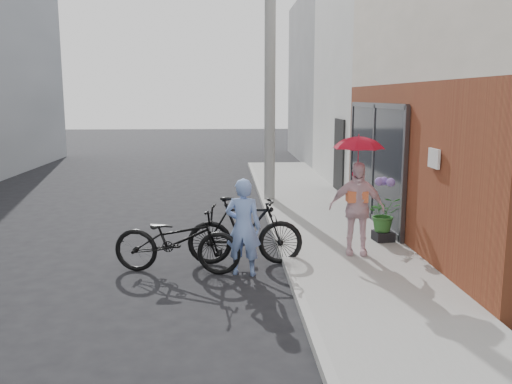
{
  "coord_description": "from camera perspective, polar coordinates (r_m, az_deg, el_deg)",
  "views": [
    {
      "loc": [
        -0.05,
        -7.91,
        2.75
      ],
      "look_at": [
        0.49,
        1.46,
        1.1
      ],
      "focal_mm": 38.0,
      "sensor_mm": 36.0,
      "label": 1
    }
  ],
  "objects": [
    {
      "name": "officer",
      "position": [
        8.4,
        -1.35,
        -3.71
      ],
      "size": [
        0.62,
        0.47,
        1.53
      ],
      "primitive_type": "imported",
      "rotation": [
        0.0,
        0.0,
        2.94
      ],
      "color": "#7998D8",
      "rests_on": "ground"
    },
    {
      "name": "plaster_building",
      "position": [
        18.42,
        20.34,
        11.68
      ],
      "size": [
        8.0,
        6.0,
        7.0
      ],
      "primitive_type": "cube",
      "color": "white",
      "rests_on": "ground"
    },
    {
      "name": "utility_pole",
      "position": [
        13.98,
        1.48,
        13.03
      ],
      "size": [
        0.28,
        0.28,
        7.0
      ],
      "primitive_type": "cylinder",
      "color": "#9E9E99",
      "rests_on": "ground"
    },
    {
      "name": "potted_plant",
      "position": [
        10.25,
        13.33,
        -2.25
      ],
      "size": [
        0.59,
        0.52,
        0.66
      ],
      "primitive_type": "imported",
      "color": "#306D2B",
      "rests_on": "planter"
    },
    {
      "name": "curb",
      "position": [
        10.32,
        2.35,
        -5.16
      ],
      "size": [
        0.12,
        24.0,
        0.12
      ],
      "primitive_type": "cube",
      "color": "#9E9E99",
      "rests_on": "ground"
    },
    {
      "name": "east_building_far",
      "position": [
        25.0,
        13.86,
        11.39
      ],
      "size": [
        8.0,
        8.0,
        7.0
      ],
      "primitive_type": "cube",
      "color": "gray",
      "rests_on": "ground"
    },
    {
      "name": "kimono_woman",
      "position": [
        9.25,
        10.53,
        -1.71
      ],
      "size": [
        0.97,
        0.54,
        1.57
      ],
      "primitive_type": "imported",
      "rotation": [
        0.0,
        0.0,
        -0.18
      ],
      "color": "silver",
      "rests_on": "sidewalk"
    },
    {
      "name": "bike_left",
      "position": [
        8.64,
        -8.31,
        -5.0
      ],
      "size": [
        2.13,
        1.07,
        1.07
      ],
      "primitive_type": "imported",
      "rotation": [
        0.0,
        0.0,
        1.39
      ],
      "color": "black",
      "rests_on": "ground"
    },
    {
      "name": "parasol",
      "position": [
        9.09,
        10.76,
        5.34
      ],
      "size": [
        0.81,
        0.81,
        0.71
      ],
      "primitive_type": "imported",
      "color": "red",
      "rests_on": "kimono_woman"
    },
    {
      "name": "bike_right",
      "position": [
        8.96,
        -1.16,
        -4.11
      ],
      "size": [
        1.92,
        0.6,
        1.14
      ],
      "primitive_type": "imported",
      "rotation": [
        0.0,
        0.0,
        1.54
      ],
      "color": "black",
      "rests_on": "ground"
    },
    {
      "name": "sidewalk",
      "position": [
        10.5,
        8.69,
        -5.01
      ],
      "size": [
        2.2,
        24.0,
        0.12
      ],
      "primitive_type": "cube",
      "color": "gray",
      "rests_on": "ground"
    },
    {
      "name": "ground",
      "position": [
        8.38,
        -2.78,
        -9.21
      ],
      "size": [
        80.0,
        80.0,
        0.0
      ],
      "primitive_type": "plane",
      "color": "black",
      "rests_on": "ground"
    },
    {
      "name": "planter",
      "position": [
        10.35,
        13.24,
        -4.52
      ],
      "size": [
        0.38,
        0.38,
        0.18
      ],
      "primitive_type": "cube",
      "rotation": [
        0.0,
        0.0,
        0.12
      ],
      "color": "black",
      "rests_on": "sidewalk"
    }
  ]
}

